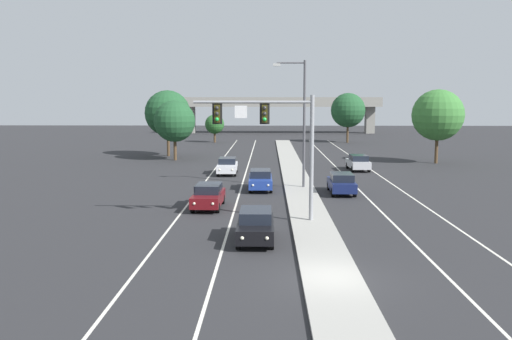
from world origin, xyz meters
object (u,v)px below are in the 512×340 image
object	(u,v)px
street_lamp_median	(301,116)
car_receding_silver	(358,162)
car_oncoming_blue	(260,180)
car_receding_navy	(341,183)
car_oncoming_black	(256,225)
overhead_signal_mast	(274,131)
tree_far_left_b	(215,124)
car_oncoming_white	(227,166)
car_oncoming_darkred	(208,196)
tree_far_left_a	(168,113)
tree_far_left_c	(175,121)
tree_far_right_a	(438,115)
tree_far_right_b	(348,110)

from	to	relation	value
street_lamp_median	car_receding_silver	xyz separation A→B (m)	(6.47, 11.49, -4.97)
car_oncoming_blue	car_receding_navy	world-z (taller)	same
car_oncoming_black	overhead_signal_mast	bearing A→B (deg)	77.35
car_oncoming_black	tree_far_left_b	size ratio (longest dim) A/B	0.96
car_oncoming_white	tree_far_left_b	size ratio (longest dim) A/B	0.96
overhead_signal_mast	car_oncoming_darkred	bearing A→B (deg)	135.77
car_oncoming_black	tree_far_left_a	bearing A→B (deg)	106.15
tree_far_left_c	tree_far_left_b	world-z (taller)	tree_far_left_c
car_oncoming_blue	tree_far_left_a	bearing A→B (deg)	115.00
car_receding_navy	car_receding_silver	distance (m)	14.20
overhead_signal_mast	car_oncoming_blue	world-z (taller)	overhead_signal_mast
street_lamp_median	tree_far_right_a	distance (m)	24.18
overhead_signal_mast	tree_far_left_a	distance (m)	39.50
car_oncoming_darkred	tree_far_left_b	size ratio (longest dim) A/B	0.97
street_lamp_median	car_receding_navy	distance (m)	6.21
street_lamp_median	tree_far_left_c	world-z (taller)	street_lamp_median
car_receding_silver	tree_far_left_c	size ratio (longest dim) A/B	0.64
tree_far_left_a	tree_far_right_a	world-z (taller)	tree_far_left_a
car_oncoming_blue	tree_far_left_a	distance (m)	28.87
overhead_signal_mast	car_oncoming_white	distance (m)	21.40
street_lamp_median	overhead_signal_mast	bearing A→B (deg)	-100.78
street_lamp_median	car_oncoming_black	xyz separation A→B (m)	(-3.25, -16.33, -4.97)
tree_far_left_b	tree_far_right_a	bearing A→B (deg)	-46.72
car_receding_navy	tree_far_left_a	distance (m)	33.27
car_oncoming_darkred	car_oncoming_white	bearing A→B (deg)	89.88
car_oncoming_black	street_lamp_median	bearing A→B (deg)	78.73
tree_far_right_b	car_oncoming_blue	bearing A→B (deg)	-106.06
tree_far_right_a	tree_far_left_c	distance (m)	29.97
street_lamp_median	car_receding_navy	world-z (taller)	street_lamp_median
car_receding_navy	car_oncoming_blue	bearing A→B (deg)	165.28
car_oncoming_white	car_oncoming_darkred	bearing A→B (deg)	-90.12
car_oncoming_blue	tree_far_left_c	xyz separation A→B (m)	(-10.37, 21.04, 3.76)
car_oncoming_darkred	tree_far_right_a	distance (m)	34.80
car_oncoming_black	car_receding_navy	size ratio (longest dim) A/B	1.00
overhead_signal_mast	tree_far_right_b	size ratio (longest dim) A/B	0.87
car_oncoming_black	car_receding_navy	xyz separation A→B (m)	(6.20, 14.06, 0.00)
street_lamp_median	car_oncoming_black	size ratio (longest dim) A/B	2.24
overhead_signal_mast	tree_far_right_a	bearing A→B (deg)	58.26
car_oncoming_white	tree_far_left_b	world-z (taller)	tree_far_left_b
street_lamp_median	tree_far_right_b	size ratio (longest dim) A/B	1.22
car_oncoming_darkred	car_oncoming_blue	distance (m)	8.06
car_oncoming_blue	car_receding_navy	xyz separation A→B (m)	(6.18, -1.62, 0.00)
tree_far_right_a	tree_far_right_b	size ratio (longest dim) A/B	1.00
street_lamp_median	tree_far_right_a	world-z (taller)	street_lamp_median
street_lamp_median	car_oncoming_white	bearing A→B (deg)	127.97
car_oncoming_blue	tree_far_left_b	bearing A→B (deg)	99.83
car_oncoming_blue	tree_far_left_a	world-z (taller)	tree_far_left_a
overhead_signal_mast	tree_far_left_b	bearing A→B (deg)	98.83
car_oncoming_darkred	tree_far_left_b	xyz separation A→B (m)	(-5.00, 55.42, 2.22)
street_lamp_median	tree_far_left_a	size ratio (longest dim) A/B	1.21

